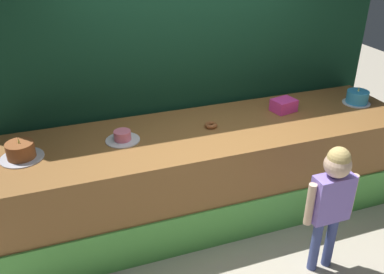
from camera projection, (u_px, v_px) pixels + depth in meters
The scene contains 9 objects.
ground_plane at pixel (231, 241), 3.90m from camera, with size 12.00×12.00×0.00m, color #BCB29E.
stage_platform at pixel (211, 171), 4.12m from camera, with size 3.98×1.08×0.94m.
curtain_backdrop at pixel (190, 59), 4.20m from camera, with size 4.23×0.08×2.87m, color #113823.
child_figure at pixel (332, 194), 3.27m from camera, with size 0.46×0.21×1.18m.
pink_box at pixel (284, 105), 4.25m from camera, with size 0.23×0.18×0.13m, color #EE3DA3.
donut at pixel (211, 125), 3.93m from camera, with size 0.13×0.13×0.04m, color brown.
cake_left at pixel (21, 151), 3.39m from camera, with size 0.35×0.35×0.19m.
cake_center at pixel (122, 137), 3.68m from camera, with size 0.31×0.31×0.09m.
cake_right at pixel (357, 97), 4.42m from camera, with size 0.29×0.29×0.19m.
Camera 1 is at (-1.36, -2.70, 2.68)m, focal length 38.67 mm.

